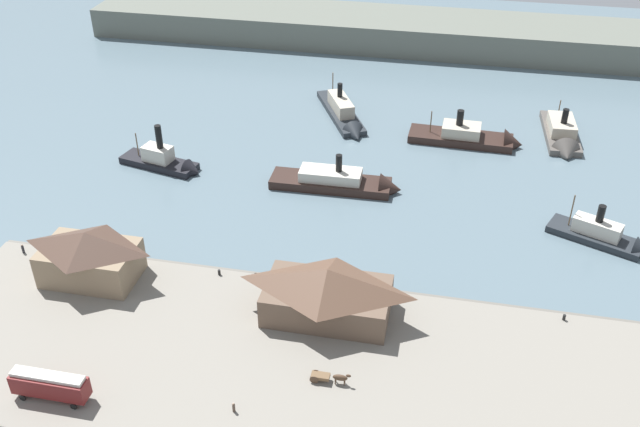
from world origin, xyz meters
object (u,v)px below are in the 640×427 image
mooring_post_center_east (219,272)px  ferry_moored_west (346,183)px  pedestrian_at_waters_edge (23,249)px  ferry_approaching_west (476,138)px  ferry_mid_harbor (608,238)px  ferry_moored_east (344,115)px  horse_cart (329,377)px  ferry_departing_north (562,137)px  ferry_shed_west_terminal (327,292)px  ferry_shed_east_terminal (89,255)px  mooring_post_center_west (256,276)px  ferry_near_quay (167,162)px  street_tram (50,384)px  mooring_post_east (564,317)px  pedestrian_near_west_shed (234,408)px

mooring_post_center_east → ferry_moored_west: ferry_moored_west is taller
pedestrian_at_waters_edge → ferry_approaching_west: 92.86m
ferry_mid_harbor → mooring_post_center_east: bearing=-159.5°
ferry_approaching_west → ferry_moored_east: (-29.69, 5.35, 0.02)m
horse_cart → ferry_departing_north: bearing=66.0°
ferry_approaching_west → ferry_shed_west_terminal: bearing=-108.0°
ferry_shed_east_terminal → ferry_shed_west_terminal: bearing=-1.5°
mooring_post_center_west → ferry_approaching_west: 65.36m
ferry_near_quay → ferry_moored_west: bearing=-0.8°
street_tram → mooring_post_east: street_tram is taller
horse_cart → ferry_departing_north: size_ratio=0.24×
street_tram → ferry_mid_harbor: ferry_mid_harbor is taller
ferry_shed_west_terminal → pedestrian_at_waters_edge: 52.82m
street_tram → ferry_moored_west: (27.71, 61.40, -2.30)m
street_tram → ferry_departing_north: (70.13, 90.25, -2.35)m
street_tram → mooring_post_center_east: 31.79m
pedestrian_at_waters_edge → ferry_shed_west_terminal: bearing=-5.2°
pedestrian_at_waters_edge → ferry_departing_north: size_ratio=0.08×
mooring_post_east → ferry_moored_east: size_ratio=0.03×
ferry_mid_harbor → pedestrian_at_waters_edge: bearing=-165.8°
mooring_post_center_east → ferry_near_quay: (-22.12, 32.89, -0.15)m
horse_cart → mooring_post_center_east: horse_cart is taller
ferry_shed_west_terminal → ferry_moored_west: (-3.76, 38.07, -4.03)m
street_tram → ferry_moored_east: size_ratio=0.39×
ferry_shed_east_terminal → mooring_post_center_east: ferry_shed_east_terminal is taller
mooring_post_center_east → ferry_moored_east: (9.26, 62.06, -0.32)m
ferry_shed_east_terminal → mooring_post_center_east: bearing=13.6°
ferry_shed_west_terminal → ferry_near_quay: bearing=136.6°
mooring_post_east → mooring_post_center_west: same height
mooring_post_center_west → ferry_mid_harbor: ferry_mid_harbor is taller
ferry_shed_west_terminal → pedestrian_at_waters_edge: size_ratio=11.05×
pedestrian_at_waters_edge → ferry_near_quay: (11.71, 33.84, -0.47)m
ferry_approaching_west → ferry_moored_west: 34.22m
street_tram → pedestrian_near_west_shed: size_ratio=6.70×
mooring_post_center_west → ferry_mid_harbor: (56.18, 22.96, -0.40)m
mooring_post_east → ferry_approaching_west: ferry_approaching_west is taller
ferry_shed_east_terminal → pedestrian_at_waters_edge: bearing=165.5°
mooring_post_center_east → ferry_approaching_west: bearing=55.5°
street_tram → mooring_post_east: bearing=23.8°
mooring_post_center_east → ferry_near_quay: 39.63m
pedestrian_near_west_shed → mooring_post_center_east: bearing=112.1°
ferry_shed_west_terminal → horse_cart: ferry_shed_west_terminal is taller
mooring_post_center_west → mooring_post_east: bearing=-0.4°
ferry_shed_east_terminal → mooring_post_east: (72.42, 4.67, -3.93)m
horse_cart → ferry_mid_harbor: 58.64m
ferry_approaching_west → mooring_post_center_east: bearing=-124.5°
ferry_departing_north → ferry_shed_east_terminal: bearing=-139.3°
ferry_shed_west_terminal → pedestrian_at_waters_edge: (-52.49, 4.75, -3.40)m
mooring_post_center_east → pedestrian_near_west_shed: bearing=-67.9°
pedestrian_near_west_shed → ferry_mid_harbor: 71.49m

